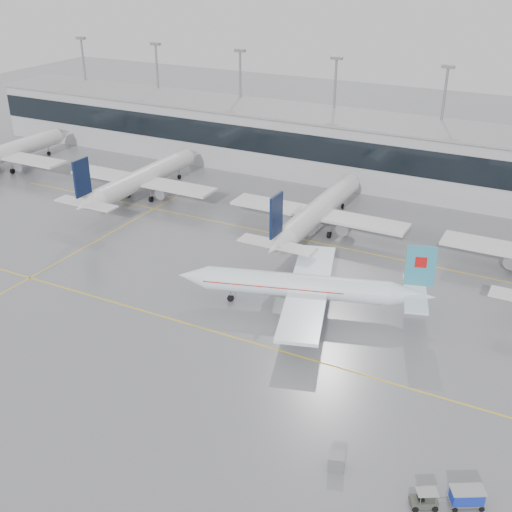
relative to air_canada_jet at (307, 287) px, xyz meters
The scene contains 15 objects.
ground 13.59m from the air_canada_jet, 128.70° to the right, with size 320.00×320.00×0.00m, color slate.
taxi_line_main 13.59m from the air_canada_jet, 128.70° to the right, with size 120.00×0.25×0.01m, color yellow.
taxi_line_north 21.58m from the air_canada_jet, 112.78° to the left, with size 120.00×0.25×0.01m, color yellow.
taxi_line_cross 38.68m from the air_canada_jet, behind, with size 0.25×60.00×0.01m, color yellow.
terminal 52.42m from the air_canada_jet, 99.09° to the left, with size 180.00×15.00×12.00m, color #A7A7AB.
terminal_glass 45.11m from the air_canada_jet, 100.61° to the left, with size 180.00×0.20×5.00m, color black.
terminal_roof 53.12m from the air_canada_jet, 99.09° to the left, with size 182.00×16.00×0.40m, color gray.
light_masts 59.16m from the air_canada_jet, 98.15° to the left, with size 156.40×1.00×22.60m.
air_canada_jet is the anchor object (origin of this frame).
parked_jet_a 81.68m from the air_canada_jet, 163.37° to the left, with size 29.64×36.96×11.72m.
parked_jet_b 49.18m from the air_canada_jet, 151.62° to the left, with size 29.64×36.96×11.72m.
parked_jet_c 24.80m from the air_canada_jet, 109.48° to the left, with size 29.64×36.96×11.72m.
baggage_tug 33.61m from the air_canada_jet, 49.57° to the right, with size 3.26×2.30×1.62m.
baggage_cart 34.45m from the air_canada_jet, 43.67° to the right, with size 3.21×2.73×1.75m.
gse_unit 28.36m from the air_canada_jet, 61.19° to the right, with size 1.46×1.36×1.46m, color slate.
Camera 1 is at (35.67, -56.57, 42.52)m, focal length 45.00 mm.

